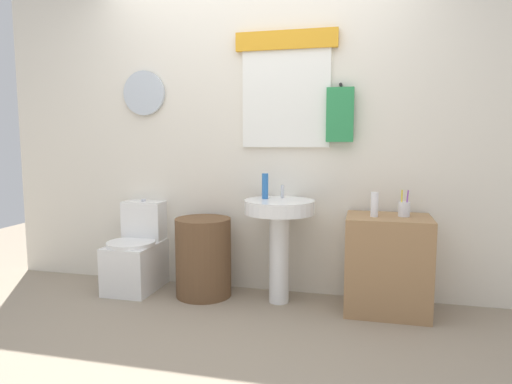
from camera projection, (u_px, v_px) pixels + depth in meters
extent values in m
plane|color=gray|center=(210.00, 349.00, 2.61)|extent=(8.00, 8.00, 0.00)
cube|color=silver|center=(257.00, 129.00, 3.57)|extent=(4.40, 0.10, 2.60)
cube|color=white|center=(286.00, 98.00, 3.42)|extent=(0.68, 0.03, 0.74)
cube|color=gold|center=(286.00, 40.00, 3.36)|extent=(0.78, 0.04, 0.14)
cylinder|color=silver|center=(144.00, 93.00, 3.69)|extent=(0.36, 0.03, 0.36)
cylinder|color=black|center=(341.00, 85.00, 3.30)|extent=(0.02, 0.06, 0.02)
cube|color=#2D894C|center=(340.00, 115.00, 3.30)|extent=(0.20, 0.05, 0.40)
cube|color=white|center=(136.00, 267.00, 3.63)|extent=(0.36, 0.50, 0.38)
cylinder|color=white|center=(131.00, 243.00, 3.55)|extent=(0.38, 0.38, 0.03)
cube|color=white|center=(144.00, 220.00, 3.75)|extent=(0.34, 0.18, 0.32)
cylinder|color=silver|center=(144.00, 200.00, 3.73)|extent=(0.04, 0.04, 0.02)
cylinder|color=brown|center=(203.00, 257.00, 3.48)|extent=(0.43, 0.43, 0.61)
cylinder|color=white|center=(279.00, 258.00, 3.33)|extent=(0.15, 0.15, 0.67)
cylinder|color=white|center=(279.00, 207.00, 3.29)|extent=(0.52, 0.52, 0.10)
cylinder|color=silver|center=(282.00, 191.00, 3.39)|extent=(0.03, 0.03, 0.10)
cube|color=#9E754C|center=(387.00, 264.00, 3.15)|extent=(0.58, 0.44, 0.68)
cylinder|color=#2D6BB7|center=(265.00, 186.00, 3.35)|extent=(0.05, 0.05, 0.19)
cylinder|color=white|center=(374.00, 204.00, 3.08)|extent=(0.05, 0.05, 0.17)
cylinder|color=silver|center=(404.00, 209.00, 3.10)|extent=(0.08, 0.08, 0.10)
cylinder|color=purple|center=(407.00, 203.00, 3.09)|extent=(0.02, 0.04, 0.18)
cylinder|color=yellow|center=(402.00, 203.00, 3.10)|extent=(0.01, 0.02, 0.18)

